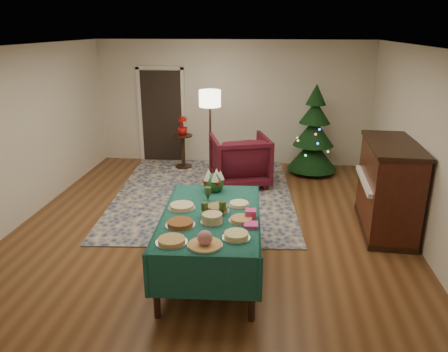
# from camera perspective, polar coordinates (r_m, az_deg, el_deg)

# --- Properties ---
(room_shell) EXTENTS (7.00, 7.00, 7.00)m
(room_shell) POSITION_cam_1_polar(r_m,az_deg,el_deg) (6.35, -1.85, 4.27)
(room_shell) COLOR #593319
(room_shell) RESTS_ON ground
(doorway) EXTENTS (1.08, 0.04, 2.16)m
(doorway) POSITION_cam_1_polar(r_m,az_deg,el_deg) (10.05, -8.14, 8.11)
(doorway) COLOR black
(doorway) RESTS_ON ground
(rug) EXTENTS (3.52, 4.44, 0.02)m
(rug) POSITION_cam_1_polar(r_m,az_deg,el_deg) (8.13, -2.63, -2.32)
(rug) COLOR navy
(rug) RESTS_ON ground
(buffet_table) EXTENTS (1.32, 2.13, 0.80)m
(buffet_table) POSITION_cam_1_polar(r_m,az_deg,el_deg) (5.38, -1.72, -6.58)
(buffet_table) COLOR black
(buffet_table) RESTS_ON ground
(platter_0) EXTENTS (0.34, 0.34, 0.05)m
(platter_0) POSITION_cam_1_polar(r_m,az_deg,el_deg) (4.67, -6.87, -8.40)
(platter_0) COLOR silver
(platter_0) RESTS_ON buffet_table
(platter_1) EXTENTS (0.37, 0.37, 0.17)m
(platter_1) POSITION_cam_1_polar(r_m,az_deg,el_deg) (4.56, -2.50, -8.37)
(platter_1) COLOR silver
(platter_1) RESTS_ON buffet_table
(platter_2) EXTENTS (0.31, 0.31, 0.07)m
(platter_2) POSITION_cam_1_polar(r_m,az_deg,el_deg) (4.73, 1.61, -7.79)
(platter_2) COLOR silver
(platter_2) RESTS_ON buffet_table
(platter_3) EXTENTS (0.35, 0.35, 0.06)m
(platter_3) POSITION_cam_1_polar(r_m,az_deg,el_deg) (5.04, -5.73, -6.20)
(platter_3) COLOR silver
(platter_3) RESTS_ON buffet_table
(platter_4) EXTENTS (0.28, 0.28, 0.11)m
(platter_4) POSITION_cam_1_polar(r_m,az_deg,el_deg) (5.08, -1.55, -5.55)
(platter_4) COLOR silver
(platter_4) RESTS_ON buffet_table
(platter_5) EXTENTS (0.30, 0.30, 0.04)m
(platter_5) POSITION_cam_1_polar(r_m,az_deg,el_deg) (5.13, 2.29, -5.69)
(platter_5) COLOR silver
(platter_5) RESTS_ON buffet_table
(platter_6) EXTENTS (0.35, 0.35, 0.06)m
(platter_6) POSITION_cam_1_polar(r_m,az_deg,el_deg) (5.49, -5.53, -3.99)
(platter_6) COLOR silver
(platter_6) RESTS_ON buffet_table
(platter_7) EXTENTS (0.29, 0.29, 0.08)m
(platter_7) POSITION_cam_1_polar(r_m,az_deg,el_deg) (5.38, -0.85, -4.28)
(platter_7) COLOR silver
(platter_7) RESTS_ON buffet_table
(platter_8) EXTENTS (0.28, 0.28, 0.04)m
(platter_8) POSITION_cam_1_polar(r_m,az_deg,el_deg) (5.55, 1.98, -3.70)
(platter_8) COLOR silver
(platter_8) RESTS_ON buffet_table
(goblet_0) EXTENTS (0.09, 0.09, 0.19)m
(goblet_0) POSITION_cam_1_polar(r_m,az_deg,el_deg) (5.68, -2.11, -2.29)
(goblet_0) COLOR #2D471E
(goblet_0) RESTS_ON buffet_table
(goblet_1) EXTENTS (0.09, 0.09, 0.19)m
(goblet_1) POSITION_cam_1_polar(r_m,az_deg,el_deg) (5.23, -0.19, -4.22)
(goblet_1) COLOR #2D471E
(goblet_1) RESTS_ON buffet_table
(goblet_2) EXTENTS (0.09, 0.09, 0.19)m
(goblet_2) POSITION_cam_1_polar(r_m,az_deg,el_deg) (5.21, -2.54, -4.36)
(goblet_2) COLOR #2D471E
(goblet_2) RESTS_ON buffet_table
(napkin_stack) EXTENTS (0.17, 0.17, 0.04)m
(napkin_stack) POSITION_cam_1_polar(r_m,az_deg,el_deg) (4.99, 3.53, -6.42)
(napkin_stack) COLOR #D93C94
(napkin_stack) RESTS_ON buffet_table
(gift_box) EXTENTS (0.14, 0.14, 0.11)m
(gift_box) POSITION_cam_1_polar(r_m,az_deg,el_deg) (5.20, 3.50, -4.97)
(gift_box) COLOR #DD3D7B
(gift_box) RESTS_ON buffet_table
(centerpiece) EXTENTS (0.29, 0.29, 0.33)m
(centerpiece) POSITION_cam_1_polar(r_m,az_deg,el_deg) (6.00, -1.36, -0.68)
(centerpiece) COLOR #1E4C1E
(centerpiece) RESTS_ON buffet_table
(armchair) EXTENTS (1.29, 1.25, 1.09)m
(armchair) POSITION_cam_1_polar(r_m,az_deg,el_deg) (8.47, 2.08, 2.38)
(armchair) COLOR #490F1B
(armchair) RESTS_ON ground
(floor_lamp) EXTENTS (0.43, 0.43, 1.77)m
(floor_lamp) POSITION_cam_1_polar(r_m,az_deg,el_deg) (8.76, -1.84, 9.41)
(floor_lamp) COLOR #A57F3F
(floor_lamp) RESTS_ON ground
(side_table) EXTENTS (0.41, 0.41, 0.74)m
(side_table) POSITION_cam_1_polar(r_m,az_deg,el_deg) (9.58, -5.35, 3.16)
(side_table) COLOR black
(side_table) RESTS_ON ground
(potted_plant) EXTENTS (0.22, 0.40, 0.22)m
(potted_plant) POSITION_cam_1_polar(r_m,az_deg,el_deg) (9.46, -5.44, 6.02)
(potted_plant) COLOR #AE0E0C
(potted_plant) RESTS_ON side_table
(christmas_tree) EXTENTS (1.25, 1.25, 1.88)m
(christmas_tree) POSITION_cam_1_polar(r_m,az_deg,el_deg) (9.27, 11.63, 5.38)
(christmas_tree) COLOR black
(christmas_tree) RESTS_ON ground
(piano) EXTENTS (0.82, 1.62, 1.37)m
(piano) POSITION_cam_1_polar(r_m,az_deg,el_deg) (6.97, 20.63, -1.50)
(piano) COLOR black
(piano) RESTS_ON ground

